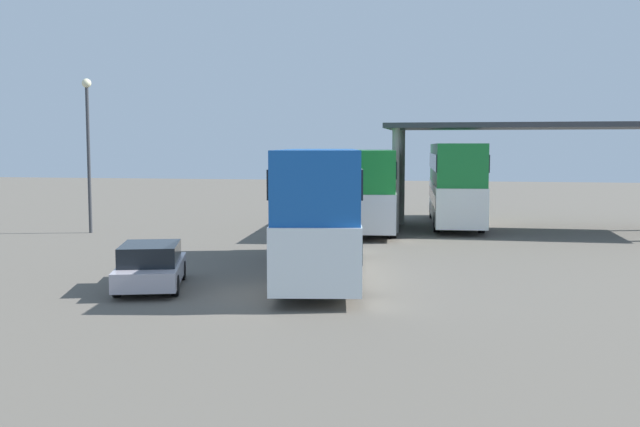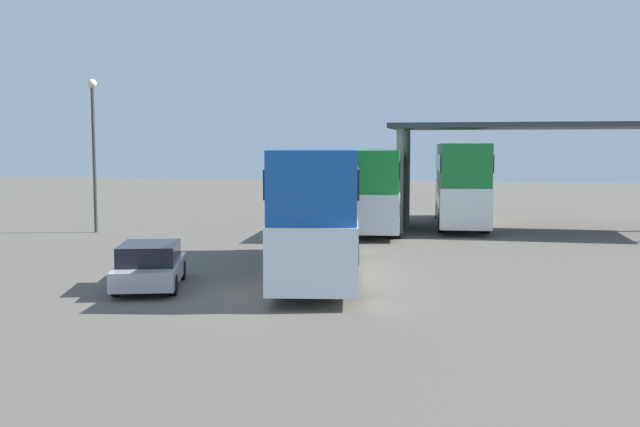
{
  "view_description": "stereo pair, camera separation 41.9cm",
  "coord_description": "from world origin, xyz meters",
  "views": [
    {
      "loc": [
        5.25,
        -19.71,
        4.2
      ],
      "look_at": [
        0.7,
        3.76,
        2.0
      ],
      "focal_mm": 41.01,
      "sensor_mm": 36.0,
      "label": 1
    },
    {
      "loc": [
        5.66,
        -19.63,
        4.2
      ],
      "look_at": [
        0.7,
        3.76,
        2.0
      ],
      "focal_mm": 41.01,
      "sensor_mm": 36.0,
      "label": 2
    }
  ],
  "objects": [
    {
      "name": "depot_canopy",
      "position": [
        9.85,
        17.85,
        4.92
      ],
      "size": [
        16.77,
        5.52,
        5.32
      ],
      "rotation": [
        0.0,
        0.0,
        0.01
      ],
      "color": "#33353A",
      "rests_on": "ground_plane"
    },
    {
      "name": "ground_plane",
      "position": [
        0.0,
        0.0,
        0.0
      ],
      "size": [
        140.0,
        140.0,
        0.0
      ],
      "primitive_type": "plane",
      "color": "#5B554C"
    },
    {
      "name": "double_decker_main",
      "position": [
        0.7,
        3.77,
        2.25
      ],
      "size": [
        4.27,
        11.62,
        4.1
      ],
      "rotation": [
        0.0,
        0.0,
        1.74
      ],
      "color": "white",
      "rests_on": "ground_plane"
    },
    {
      "name": "lamppost_tall",
      "position": [
        -12.46,
        12.88,
        4.71
      ],
      "size": [
        0.44,
        0.44,
        7.44
      ],
      "color": "#33353A",
      "rests_on": "ground_plane"
    },
    {
      "name": "parked_hatchback",
      "position": [
        -3.73,
        0.32,
        0.67
      ],
      "size": [
        2.89,
        4.42,
        1.35
      ],
      "rotation": [
        0.0,
        0.0,
        1.87
      ],
      "color": "#B3ACB6",
      "rests_on": "ground_plane"
    },
    {
      "name": "double_decker_mid_row",
      "position": [
        4.93,
        19.86,
        2.37
      ],
      "size": [
        3.19,
        11.31,
        4.34
      ],
      "rotation": [
        0.0,
        0.0,
        1.64
      ],
      "color": "silver",
      "rests_on": "ground_plane"
    },
    {
      "name": "double_decker_near_canopy",
      "position": [
        0.85,
        16.66,
        2.21
      ],
      "size": [
        3.35,
        10.36,
        4.01
      ],
      "rotation": [
        0.0,
        0.0,
        1.66
      ],
      "color": "silver",
      "rests_on": "ground_plane"
    }
  ]
}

